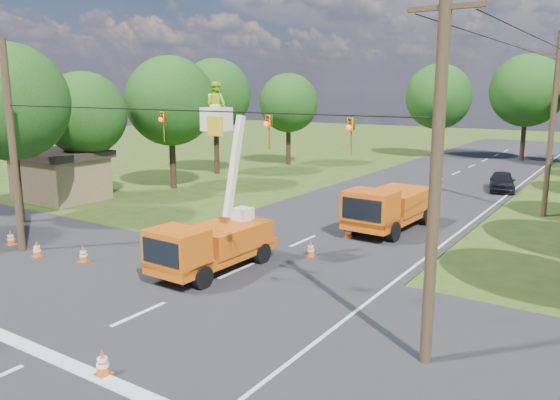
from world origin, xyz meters
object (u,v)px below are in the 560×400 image
Objects in this scene: second_truck at (388,207)px; tree_left_c at (85,114)px; traffic_cone_6 at (11,238)px; tree_left_f at (289,103)px; tree_left_d at (170,101)px; tree_far_b at (527,91)px; traffic_cone_4 at (83,254)px; pole_left at (13,149)px; tree_left_b at (9,102)px; ground_worker at (170,254)px; traffic_cone_5 at (37,249)px; tree_far_a at (438,97)px; tree_left_e at (215,95)px; traffic_cone_2 at (311,249)px; pole_right_near at (436,168)px; bucket_truck at (212,233)px; distant_car at (502,181)px; traffic_cone_1 at (102,362)px; pole_right_mid at (552,124)px; traffic_cone_3 at (349,231)px; shed at (60,175)px; traffic_cone_7 at (433,217)px.

tree_left_c is at bearing -168.12° from second_truck.
tree_left_f is at bearing 97.62° from traffic_cone_6.
tree_left_d is 0.90× the size of tree_far_b.
traffic_cone_4 is 31.28m from tree_left_f.
tree_left_b reaches higher than pole_left.
pole_left is at bearing 159.41° from ground_worker.
second_truck is 17.81m from traffic_cone_6.
tree_far_b is at bearing 72.83° from traffic_cone_6.
traffic_cone_5 is 43.66m from tree_far_a.
tree_left_e reaches higher than traffic_cone_6.
ground_worker is at bearing -7.30° from tree_left_b.
traffic_cone_2 is 0.07× the size of pole_right_near.
second_truck is at bearing 79.85° from traffic_cone_2.
tree_left_d reaches higher than traffic_cone_2.
distant_car is (5.71, 24.13, -0.88)m from bucket_truck.
tree_left_b is 0.90× the size of tree_far_b.
second_truck is at bearing 88.59° from traffic_cone_1.
tree_far_a reaches higher than tree_left_e.
tree_far_a is at bearing 82.25° from traffic_cone_6.
traffic_cone_6 is 28.03m from pole_right_mid.
tree_left_d is at bearing -167.99° from pole_right_mid.
pole_left reaches higher than traffic_cone_5.
pole_right_near is 1.00× the size of pole_right_mid.
tree_left_e is (-18.27, 12.25, 6.13)m from traffic_cone_3.
bucket_truck is at bearing -117.99° from pole_right_mid.
shed reaches higher than traffic_cone_5.
tree_left_f is at bearing 156.77° from pole_right_mid.
distant_car reaches higher than traffic_cone_1.
traffic_cone_3 is at bearing -92.48° from tree_far_b.
traffic_cone_6 is 0.08× the size of tree_left_d.
tree_far_b is (19.50, 36.00, 1.37)m from tree_left_c.
bucket_truck is 0.90× the size of tree_left_c.
second_truck is at bearing -76.41° from tree_far_a.
traffic_cone_1 is at bearing -55.11° from tree_left_e.
traffic_cone_3 is 18.23m from tree_left_d.
traffic_cone_1 is 0.09× the size of tree_left_c.
tree_far_a is at bearing 60.67° from tree_left_e.
shed is (-9.83, 8.15, 1.26)m from traffic_cone_5.
tree_left_f reaches higher than traffic_cone_5.
traffic_cone_3 is 15.53m from traffic_cone_6.
traffic_cone_5 is at bearing -26.48° from tree_left_b.
shed is (-7.18, 7.74, 1.26)m from traffic_cone_6.
pole_left reaches higher than traffic_cone_6.
tree_left_e reaches higher than traffic_cone_3.
pole_right_mid is 1.05× the size of tree_far_a.
bucket_truck is 0.78× the size of tree_left_b.
traffic_cone_7 is 0.08× the size of pole_left.
traffic_cone_4 is at bearing -16.45° from tree_left_b.
traffic_cone_2 is 17.31m from tree_left_b.
shed reaches higher than traffic_cone_3.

